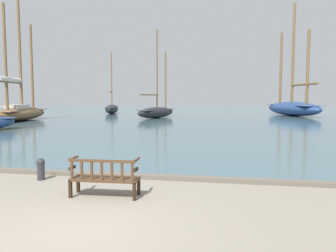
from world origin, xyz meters
name	(u,v)px	position (x,y,z in m)	size (l,w,h in m)	color
ground_plane	(73,230)	(0.00, 0.00, 0.00)	(160.00, 160.00, 0.00)	gray
harbor_water	(209,113)	(0.00, 44.00, 0.04)	(100.00, 80.00, 0.08)	#476670
quay_edge_kerb	(134,176)	(0.00, 3.85, 0.06)	(40.00, 0.30, 0.12)	#675F54
park_bench	(104,177)	(-0.17, 1.98, 0.47)	(1.62, 0.59, 0.92)	black
sailboat_far_starboard	(112,109)	(-13.50, 39.35, 0.80)	(3.00, 8.09, 8.75)	black
sailboat_mid_port	(156,111)	(-5.12, 30.73, 0.84)	(3.99, 7.19, 9.77)	black
sailboat_outer_starboard	(293,106)	(10.89, 38.51, 1.26)	(6.73, 12.31, 14.02)	navy
sailboat_centre_channel	(20,109)	(-17.61, 24.31, 1.18)	(4.03, 9.56, 12.81)	brown
mooring_bollard	(41,168)	(-2.54, 3.17, 0.35)	(0.24, 0.24, 0.62)	#2D2D33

